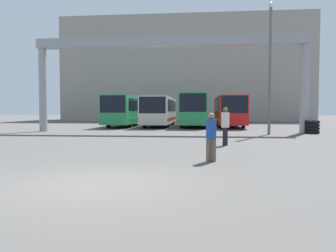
% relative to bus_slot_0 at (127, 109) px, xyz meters
% --- Properties ---
extents(ground_plane, '(200.00, 200.00, 0.00)m').
position_rel_bus_slot_0_xyz_m(ground_plane, '(5.29, -26.68, -1.78)').
color(ground_plane, '#514F4C').
extents(building_backdrop, '(39.01, 12.00, 16.19)m').
position_rel_bus_slot_0_xyz_m(building_backdrop, '(5.29, 21.63, 6.32)').
color(building_backdrop, gray).
rests_on(building_backdrop, ground).
extents(overhead_gantry, '(20.51, 0.80, 7.19)m').
position_rel_bus_slot_0_xyz_m(overhead_gantry, '(5.29, -9.12, 4.02)').
color(overhead_gantry, gray).
rests_on(overhead_gantry, ground).
extents(bus_slot_0, '(2.53, 11.30, 3.08)m').
position_rel_bus_slot_0_xyz_m(bus_slot_0, '(0.00, 0.00, 0.00)').
color(bus_slot_0, '#268C4C').
rests_on(bus_slot_0, ground).
extents(bus_slot_1, '(2.58, 10.95, 2.96)m').
position_rel_bus_slot_0_xyz_m(bus_slot_1, '(3.53, -0.18, -0.07)').
color(bus_slot_1, beige).
rests_on(bus_slot_1, ground).
extents(bus_slot_2, '(2.56, 11.85, 3.23)m').
position_rel_bus_slot_0_xyz_m(bus_slot_2, '(7.06, 0.27, 0.08)').
color(bus_slot_2, '#268C4C').
rests_on(bus_slot_2, ground).
extents(bus_slot_3, '(2.48, 11.29, 3.00)m').
position_rel_bus_slot_0_xyz_m(bus_slot_3, '(10.59, -0.01, -0.04)').
color(bus_slot_3, red).
rests_on(bus_slot_3, ground).
extents(pedestrian_near_right, '(0.38, 0.38, 1.82)m').
position_rel_bus_slot_0_xyz_m(pedestrian_near_right, '(8.88, -18.19, -0.81)').
color(pedestrian_near_right, black).
rests_on(pedestrian_near_right, ground).
extents(pedestrian_mid_right, '(0.33, 0.33, 1.60)m').
position_rel_bus_slot_0_xyz_m(pedestrian_mid_right, '(8.05, -23.13, -0.93)').
color(pedestrian_mid_right, brown).
rests_on(pedestrian_mid_right, ground).
extents(tire_stack, '(1.04, 1.04, 0.96)m').
position_rel_bus_slot_0_xyz_m(tire_stack, '(15.71, -9.51, -1.30)').
color(tire_stack, black).
rests_on(tire_stack, ground).
extents(lamp_post, '(0.36, 0.36, 9.00)m').
position_rel_bus_slot_0_xyz_m(lamp_post, '(12.44, -10.72, 3.09)').
color(lamp_post, '#595B60').
rests_on(lamp_post, ground).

